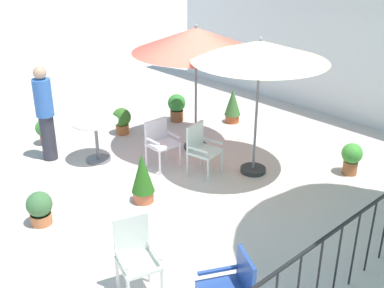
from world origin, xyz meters
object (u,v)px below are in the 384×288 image
potted_plant_0 (40,207)px  patio_chair_1 (232,287)px  patio_chair_0 (160,140)px  potted_plant_3 (143,177)px  potted_plant_6 (45,130)px  potted_plant_4 (177,106)px  patio_umbrella_1 (196,41)px  patio_umbrella_0 (260,52)px  potted_plant_2 (352,157)px  cafe_table_0 (96,133)px  patio_chair_2 (136,253)px  patio_chair_3 (201,146)px  standing_person (45,113)px  potted_plant_5 (233,105)px  potted_plant_1 (122,120)px

potted_plant_0 → patio_chair_1: bearing=10.2°
patio_chair_0 → potted_plant_3: size_ratio=1.05×
potted_plant_6 → potted_plant_4: bearing=73.5°
patio_umbrella_1 → patio_umbrella_0: bearing=2.7°
patio_umbrella_1 → potted_plant_0: size_ratio=4.72×
patio_umbrella_0 → potted_plant_2: patio_umbrella_0 is taller
cafe_table_0 → potted_plant_6: cafe_table_0 is taller
patio_chair_2 → patio_chair_3: (-1.69, 2.62, -0.06)m
patio_umbrella_1 → cafe_table_0: bearing=-116.6°
patio_umbrella_1 → potted_plant_6: 3.48m
patio_chair_1 → potted_plant_4: bearing=144.4°
patio_chair_3 → potted_plant_6: size_ratio=1.74×
standing_person → patio_umbrella_0: bearing=39.1°
patio_chair_0 → patio_chair_3: size_ratio=0.96×
potted_plant_0 → standing_person: standing_person is taller
patio_chair_0 → patio_chair_3: bearing=26.8°
patio_chair_2 → potted_plant_6: 4.84m
patio_chair_0 → patio_umbrella_0: bearing=39.1°
potted_plant_2 → patio_chair_1: bearing=-76.4°
cafe_table_0 → standing_person: bearing=-136.7°
patio_chair_2 → potted_plant_3: bearing=140.8°
potted_plant_3 → potted_plant_6: bearing=-178.5°
potted_plant_2 → patio_chair_2: bearing=-91.1°
potted_plant_0 → potted_plant_6: 2.92m
cafe_table_0 → patio_chair_0: size_ratio=0.97×
standing_person → potted_plant_0: bearing=-30.8°
patio_umbrella_0 → patio_chair_1: size_ratio=2.69×
potted_plant_3 → potted_plant_5: size_ratio=1.06×
cafe_table_0 → patio_chair_0: patio_chair_0 is taller
cafe_table_0 → potted_plant_5: size_ratio=1.08×
patio_chair_1 → potted_plant_6: (-5.75, 0.81, -0.23)m
patio_chair_2 → potted_plant_5: 5.65m
potted_plant_5 → patio_chair_1: bearing=-47.3°
patio_umbrella_1 → patio_chair_3: 1.88m
patio_umbrella_0 → patio_chair_3: (-0.60, -0.69, -1.61)m
potted_plant_0 → potted_plant_2: (2.18, 4.65, 0.05)m
patio_chair_2 → potted_plant_5: patio_chair_2 is taller
cafe_table_0 → patio_chair_2: bearing=-25.4°
potted_plant_2 → standing_person: size_ratio=0.32×
potted_plant_0 → potted_plant_4: (-1.76, 4.11, 0.07)m
patio_chair_0 → potted_plant_3: patio_chair_0 is taller
cafe_table_0 → potted_plant_5: bearing=83.6°
potted_plant_2 → potted_plant_6: potted_plant_2 is taller
potted_plant_1 → potted_plant_6: 1.54m
patio_chair_1 → potted_plant_4: size_ratio=1.43×
standing_person → patio_chair_1: bearing=-6.2°
cafe_table_0 → patio_chair_0: 1.19m
potted_plant_5 → potted_plant_1: bearing=-117.0°
cafe_table_0 → potted_plant_4: cafe_table_0 is taller
patio_umbrella_0 → potted_plant_1: patio_umbrella_0 is taller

